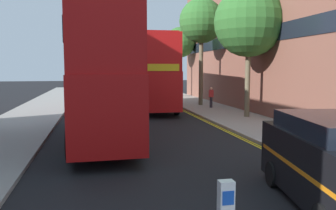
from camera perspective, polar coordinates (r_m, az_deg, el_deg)
sidewalk_right at (r=20.32m, az=13.76°, el=-3.00°), size 4.00×80.00×0.14m
sidewalk_left at (r=18.80m, az=-24.87°, el=-4.13°), size 4.00×80.00×0.14m
kerb_line_outer at (r=17.68m, az=10.42°, el=-4.49°), size 0.10×56.00×0.01m
kerb_line_inner at (r=17.62m, az=9.94°, el=-4.52°), size 0.10×56.00×0.01m
double_decker_bus_away at (r=15.71m, az=-11.07°, el=5.27°), size 2.91×10.84×5.64m
double_decker_bus_oncoming at (r=26.76m, az=-2.56°, el=5.69°), size 3.11×10.89×5.64m
taxi_minivan at (r=8.77m, az=26.23°, el=-8.80°), size 2.71×5.07×2.12m
pedestrian_far at (r=27.16m, az=7.21°, el=1.34°), size 0.34×0.22×1.62m
street_tree_near at (r=22.61m, az=13.37°, el=13.30°), size 4.39×4.39×8.20m
street_tree_mid at (r=29.37m, az=5.60°, el=13.70°), size 3.70×3.70×8.89m
street_tree_far at (r=38.24m, az=2.06°, el=10.35°), size 3.33×3.33×7.62m
townhouse_terrace_right at (r=30.39m, az=19.90°, el=13.09°), size 10.08×28.00×14.20m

